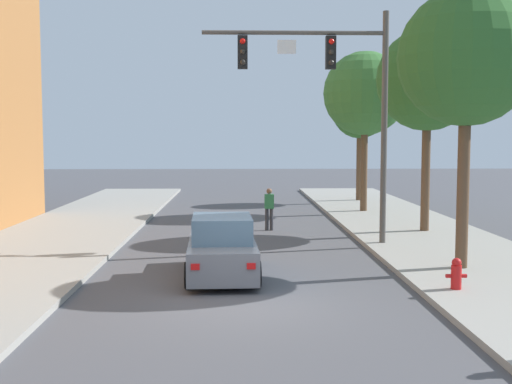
# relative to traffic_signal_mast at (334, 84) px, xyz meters

# --- Properties ---
(ground_plane) EXTENTS (120.00, 120.00, 0.00)m
(ground_plane) POSITION_rel_traffic_signal_mast_xyz_m (-2.93, -7.22, -5.31)
(ground_plane) COLOR #4C4C51
(traffic_signal_mast) EXTENTS (6.01, 0.38, 7.50)m
(traffic_signal_mast) POSITION_rel_traffic_signal_mast_xyz_m (0.00, 0.00, 0.00)
(traffic_signal_mast) COLOR #514C47
(traffic_signal_mast) RESTS_ON sidewalk_right
(car_lead_grey) EXTENTS (1.95, 4.30, 1.60)m
(car_lead_grey) POSITION_rel_traffic_signal_mast_xyz_m (-3.52, -4.46, -4.59)
(car_lead_grey) COLOR slate
(car_lead_grey) RESTS_ON ground
(pedestrian_crossing_road) EXTENTS (0.36, 0.22, 1.64)m
(pedestrian_crossing_road) POSITION_rel_traffic_signal_mast_xyz_m (-1.88, 3.97, -4.40)
(pedestrian_crossing_road) COLOR #333338
(pedestrian_crossing_road) RESTS_ON ground
(fire_hydrant) EXTENTS (0.48, 0.24, 0.72)m
(fire_hydrant) POSITION_rel_traffic_signal_mast_xyz_m (1.89, -6.64, -4.81)
(fire_hydrant) COLOR red
(fire_hydrant) RESTS_ON sidewalk_right
(street_tree_nearest) EXTENTS (3.59, 3.59, 7.33)m
(street_tree_nearest) POSITION_rel_traffic_signal_mast_xyz_m (2.85, -4.17, 0.34)
(street_tree_nearest) COLOR brown
(street_tree_nearest) RESTS_ON sidewalk_right
(street_tree_second) EXTENTS (3.75, 3.75, 7.43)m
(street_tree_second) POSITION_rel_traffic_signal_mast_xyz_m (3.85, 2.74, 0.37)
(street_tree_second) COLOR brown
(street_tree_second) RESTS_ON sidewalk_right
(street_tree_third) EXTENTS (3.90, 3.90, 7.44)m
(street_tree_third) POSITION_rel_traffic_signal_mast_xyz_m (2.84, 9.33, 0.30)
(street_tree_third) COLOR brown
(street_tree_third) RESTS_ON sidewalk_right
(street_tree_farthest) EXTENTS (3.04, 3.04, 6.43)m
(street_tree_farthest) POSITION_rel_traffic_signal_mast_xyz_m (3.59, 14.58, -0.30)
(street_tree_farthest) COLOR brown
(street_tree_farthest) RESTS_ON sidewalk_right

